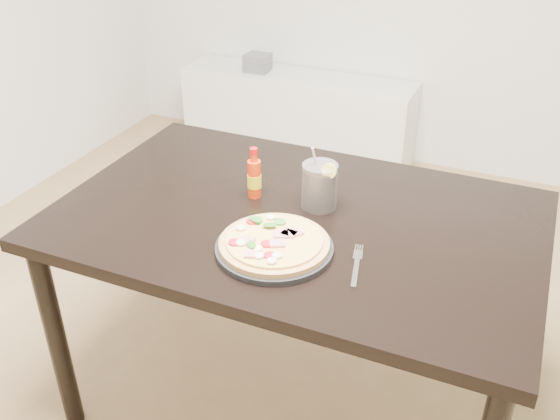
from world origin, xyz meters
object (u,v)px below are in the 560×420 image
at_px(hot_sauce_bottle, 254,178).
at_px(plate, 274,248).
at_px(pizza, 273,242).
at_px(dining_table, 296,238).
at_px(media_console, 297,115).
at_px(cola_cup, 319,187).
at_px(fork, 357,264).

bearing_deg(hot_sauce_bottle, plate, -54.59).
xyz_separation_m(pizza, hot_sauce_bottle, (-0.17, 0.25, 0.04)).
height_order(plate, hot_sauce_bottle, hot_sauce_bottle).
relative_size(dining_table, hot_sauce_bottle, 8.64).
xyz_separation_m(plate, media_console, (-0.76, 2.05, -0.51)).
relative_size(cola_cup, media_console, 0.14).
relative_size(dining_table, pizza, 4.76).
height_order(fork, media_console, fork).
xyz_separation_m(plate, fork, (0.22, 0.03, -0.01)).
height_order(dining_table, cola_cup, cola_cup).
relative_size(pizza, fork, 1.57).
bearing_deg(cola_cup, pizza, -96.00).
height_order(pizza, fork, pizza).
distance_m(dining_table, cola_cup, 0.17).
height_order(plate, media_console, plate).
bearing_deg(hot_sauce_bottle, dining_table, -17.25).
relative_size(pizza, media_console, 0.21).
relative_size(plate, cola_cup, 1.62).
bearing_deg(cola_cup, dining_table, -121.46).
distance_m(hot_sauce_bottle, fork, 0.46).
xyz_separation_m(cola_cup, media_console, (-0.79, 1.78, -0.57)).
relative_size(fork, media_console, 0.13).
bearing_deg(fork, cola_cup, 115.99).
bearing_deg(fork, dining_table, 131.49).
bearing_deg(pizza, dining_table, 94.30).
bearing_deg(hot_sauce_bottle, pizza, -55.12).
relative_size(dining_table, cola_cup, 7.17).
distance_m(dining_table, plate, 0.22).
xyz_separation_m(dining_table, fork, (0.24, -0.17, 0.09)).
bearing_deg(plate, dining_table, 94.98).
distance_m(pizza, cola_cup, 0.27).
bearing_deg(dining_table, pizza, -85.70).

